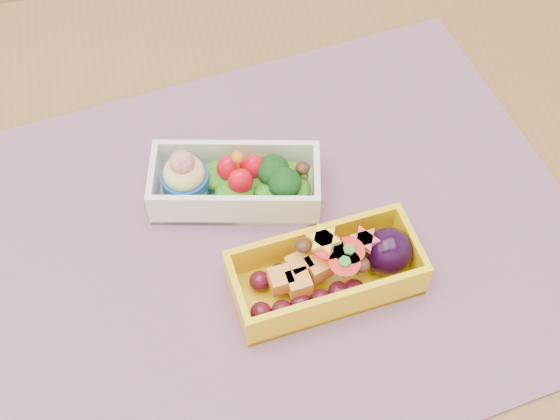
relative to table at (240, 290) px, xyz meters
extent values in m
cube|color=brown|center=(0.00, 0.00, 0.08)|extent=(1.20, 0.80, 0.04)
cylinder|color=brown|center=(0.54, 0.34, -0.30)|extent=(0.06, 0.06, 0.71)
cube|color=gray|center=(0.04, 0.00, 0.10)|extent=(0.64, 0.52, 0.00)
cube|color=white|center=(0.01, 0.05, 0.12)|extent=(0.17, 0.11, 0.04)
ellipsoid|color=#5AAC23|center=(0.01, 0.05, 0.12)|extent=(0.16, 0.09, 0.02)
cylinder|color=#1647A6|center=(-0.04, 0.06, 0.12)|extent=(0.05, 0.05, 0.03)
sphere|color=red|center=(-0.04, 0.06, 0.16)|extent=(0.02, 0.02, 0.02)
ellipsoid|color=red|center=(0.01, 0.06, 0.14)|extent=(0.02, 0.02, 0.03)
ellipsoid|color=red|center=(0.02, 0.04, 0.14)|extent=(0.02, 0.02, 0.03)
ellipsoid|color=red|center=(0.03, 0.06, 0.14)|extent=(0.02, 0.02, 0.03)
sphere|color=orange|center=(0.02, 0.05, 0.16)|extent=(0.01, 0.01, 0.01)
ellipsoid|color=black|center=(0.05, 0.05, 0.14)|extent=(0.03, 0.03, 0.03)
ellipsoid|color=black|center=(0.06, 0.03, 0.14)|extent=(0.03, 0.03, 0.03)
ellipsoid|color=#3F2111|center=(0.08, 0.04, 0.14)|extent=(0.01, 0.01, 0.01)
cube|color=yellow|center=(0.07, -0.06, 0.12)|extent=(0.18, 0.09, 0.04)
ellipsoid|color=#4B0E1E|center=(0.04, -0.07, 0.12)|extent=(0.09, 0.05, 0.02)
cube|color=orange|center=(0.05, -0.06, 0.13)|extent=(0.05, 0.04, 0.02)
cone|color=red|center=(0.07, -0.05, 0.14)|extent=(0.03, 0.03, 0.03)
cone|color=red|center=(0.09, -0.06, 0.14)|extent=(0.03, 0.03, 0.03)
cone|color=red|center=(0.08, -0.07, 0.14)|extent=(0.03, 0.03, 0.03)
cylinder|color=yellow|center=(0.07, -0.05, 0.16)|extent=(0.03, 0.03, 0.01)
cylinder|color=#E53F5B|center=(0.11, -0.05, 0.15)|extent=(0.03, 0.03, 0.01)
ellipsoid|color=#3F2111|center=(0.05, -0.05, 0.14)|extent=(0.01, 0.01, 0.01)
ellipsoid|color=#3F2111|center=(0.10, -0.07, 0.14)|extent=(0.01, 0.01, 0.01)
ellipsoid|color=black|center=(0.13, -0.06, 0.13)|extent=(0.05, 0.04, 0.05)
camera|label=1|loc=(-0.03, -0.35, 0.68)|focal=45.32mm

